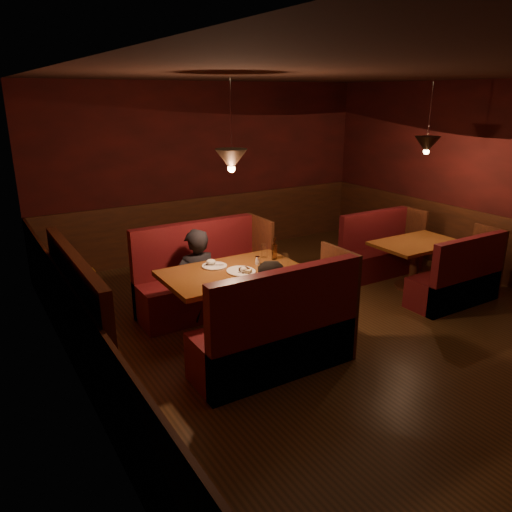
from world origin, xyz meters
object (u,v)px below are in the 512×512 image
diner_a (196,262)px  diner_b (274,298)px  main_table (234,286)px  second_table (416,254)px  second_bench_near (458,283)px  main_bench_near (279,339)px  main_bench_far (203,284)px  second_bench_far (379,254)px

diner_a → diner_b: bearing=100.5°
main_table → second_table: main_table is taller
main_table → second_bench_near: main_table is taller
second_table → diner_b: size_ratio=0.84×
diner_a → main_table: bearing=104.5°
main_bench_near → second_table: main_bench_near is taller
main_bench_far → diner_a: bearing=-130.5°
main_bench_near → main_table: bearing=91.2°
diner_a → main_bench_far: bearing=-130.1°
main_bench_far → second_table: main_bench_far is taller
second_bench_far → diner_a: diner_a is taller
diner_b → diner_a: bearing=100.3°
second_table → second_bench_near: size_ratio=0.90×
second_table → diner_a: diner_a is taller
second_bench_far → second_table: bearing=-92.2°
second_table → diner_b: diner_b is taller
diner_b → second_table: bearing=14.2°
main_table → diner_b: (0.08, -0.70, 0.09)m
main_table → second_bench_far: bearing=14.2°
main_bench_far → diner_b: bearing=-87.9°
second_bench_far → diner_b: size_ratio=0.92×
main_bench_near → second_bench_far: bearing=28.8°
main_bench_near → second_bench_near: bearing=3.5°
main_bench_far → diner_b: diner_b is taller
main_table → main_bench_far: 0.92m
diner_b → main_bench_near: bearing=-107.5°
main_table → diner_a: (-0.17, 0.66, 0.12)m
main_bench_near → diner_b: size_ratio=1.16×
second_table → second_bench_near: 0.76m
main_bench_near → diner_a: 1.60m
main_table → diner_a: 0.69m
main_bench_near → second_bench_far: 3.42m
main_table → second_bench_far: main_table is taller
main_bench_near → second_bench_far: (3.00, 1.65, -0.06)m
second_bench_far → diner_a: size_ratio=0.89×
second_bench_far → diner_b: diner_b is taller
second_bench_far → main_bench_far: bearing=177.9°
main_bench_far → diner_a: 0.49m
main_bench_far → second_table: size_ratio=1.39×
main_bench_far → second_bench_far: (3.00, -0.11, -0.06)m
main_table → main_bench_near: 0.92m
main_table → diner_b: bearing=-83.7°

